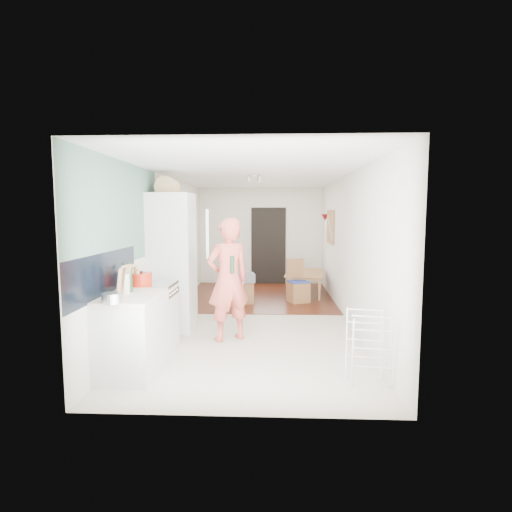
# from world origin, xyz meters

# --- Properties ---
(room_shell) EXTENTS (3.20, 7.00, 2.50)m
(room_shell) POSITION_xyz_m (0.00, 0.00, 1.25)
(room_shell) COLOR white
(room_shell) RESTS_ON ground
(floor) EXTENTS (3.20, 7.00, 0.01)m
(floor) POSITION_xyz_m (0.00, 0.00, 0.00)
(floor) COLOR beige
(floor) RESTS_ON ground
(wood_floor_overlay) EXTENTS (3.20, 3.30, 0.01)m
(wood_floor_overlay) POSITION_xyz_m (0.00, 1.85, 0.01)
(wood_floor_overlay) COLOR #4F1911
(wood_floor_overlay) RESTS_ON room_shell
(sage_wall_panel) EXTENTS (0.02, 3.00, 1.30)m
(sage_wall_panel) POSITION_xyz_m (-1.59, -2.00, 1.85)
(sage_wall_panel) COLOR slate
(sage_wall_panel) RESTS_ON room_shell
(tile_splashback) EXTENTS (0.02, 1.90, 0.50)m
(tile_splashback) POSITION_xyz_m (-1.59, -2.55, 1.15)
(tile_splashback) COLOR black
(tile_splashback) RESTS_ON room_shell
(doorway_recess) EXTENTS (0.90, 0.04, 2.00)m
(doorway_recess) POSITION_xyz_m (0.20, 3.48, 1.00)
(doorway_recess) COLOR black
(doorway_recess) RESTS_ON room_shell
(base_cabinet) EXTENTS (0.60, 0.90, 0.86)m
(base_cabinet) POSITION_xyz_m (-1.30, -2.55, 0.43)
(base_cabinet) COLOR silver
(base_cabinet) RESTS_ON room_shell
(worktop) EXTENTS (0.62, 0.92, 0.06)m
(worktop) POSITION_xyz_m (-1.30, -2.55, 0.89)
(worktop) COLOR #EBE4C8
(worktop) RESTS_ON room_shell
(range_cooker) EXTENTS (0.60, 0.60, 0.88)m
(range_cooker) POSITION_xyz_m (-1.30, -1.80, 0.44)
(range_cooker) COLOR silver
(range_cooker) RESTS_ON room_shell
(cooker_top) EXTENTS (0.60, 0.60, 0.04)m
(cooker_top) POSITION_xyz_m (-1.30, -1.80, 0.90)
(cooker_top) COLOR silver
(cooker_top) RESTS_ON room_shell
(fridge_housing) EXTENTS (0.66, 0.66, 2.15)m
(fridge_housing) POSITION_xyz_m (-1.27, -0.78, 1.07)
(fridge_housing) COLOR silver
(fridge_housing) RESTS_ON room_shell
(fridge_door) EXTENTS (0.14, 0.56, 0.70)m
(fridge_door) POSITION_xyz_m (-0.66, -1.08, 1.55)
(fridge_door) COLOR silver
(fridge_door) RESTS_ON room_shell
(fridge_interior) EXTENTS (0.02, 0.52, 0.66)m
(fridge_interior) POSITION_xyz_m (-0.96, -0.78, 1.55)
(fridge_interior) COLOR white
(fridge_interior) RESTS_ON room_shell
(pinboard) EXTENTS (0.03, 0.90, 0.70)m
(pinboard) POSITION_xyz_m (1.58, 1.90, 1.55)
(pinboard) COLOR tan
(pinboard) RESTS_ON room_shell
(pinboard_frame) EXTENTS (0.00, 0.94, 0.74)m
(pinboard_frame) POSITION_xyz_m (1.57, 1.90, 1.55)
(pinboard_frame) COLOR #98673A
(pinboard_frame) RESTS_ON room_shell
(wall_sconce) EXTENTS (0.18, 0.18, 0.16)m
(wall_sconce) POSITION_xyz_m (1.54, 2.55, 1.75)
(wall_sconce) COLOR maroon
(wall_sconce) RESTS_ON room_shell
(person) EXTENTS (0.92, 0.83, 2.10)m
(person) POSITION_xyz_m (-0.33, -1.28, 1.05)
(person) COLOR #ED6254
(person) RESTS_ON floor
(dining_table) EXTENTS (0.83, 1.31, 0.44)m
(dining_table) POSITION_xyz_m (1.06, 2.07, 0.22)
(dining_table) COLOR #98673A
(dining_table) RESTS_ON floor
(dining_chair) EXTENTS (0.49, 0.49, 0.90)m
(dining_chair) POSITION_xyz_m (0.84, 1.24, 0.45)
(dining_chair) COLOR #98673A
(dining_chair) RESTS_ON floor
(stool) EXTENTS (0.36, 0.36, 0.45)m
(stool) POSITION_xyz_m (-0.25, 1.13, 0.23)
(stool) COLOR #98673A
(stool) RESTS_ON floor
(grey_drape) EXTENTS (0.44, 0.44, 0.17)m
(grey_drape) POSITION_xyz_m (-0.25, 1.09, 0.54)
(grey_drape) COLOR slate
(grey_drape) RESTS_ON stool
(drying_rack) EXTENTS (0.47, 0.44, 0.80)m
(drying_rack) POSITION_xyz_m (1.34, -2.74, 0.40)
(drying_rack) COLOR silver
(drying_rack) RESTS_ON floor
(bread_bin) EXTENTS (0.38, 0.37, 0.18)m
(bread_bin) POSITION_xyz_m (-1.32, -0.74, 2.24)
(bread_bin) COLOR tan
(bread_bin) RESTS_ON fridge_housing
(red_casserole) EXTENTS (0.33, 0.33, 0.16)m
(red_casserole) POSITION_xyz_m (-1.37, -1.98, 1.00)
(red_casserole) COLOR red
(red_casserole) RESTS_ON cooker_top
(steel_pan) EXTENTS (0.26, 0.26, 0.10)m
(steel_pan) POSITION_xyz_m (-1.34, -2.98, 0.97)
(steel_pan) COLOR silver
(steel_pan) RESTS_ON worktop
(held_bottle) EXTENTS (0.05, 0.05, 0.25)m
(held_bottle) POSITION_xyz_m (-0.26, -1.38, 1.12)
(held_bottle) COLOR #1E4227
(held_bottle) RESTS_ON person
(bottle_a) EXTENTS (0.08, 0.08, 0.28)m
(bottle_a) POSITION_xyz_m (-1.37, -2.38, 1.06)
(bottle_a) COLOR #1E4227
(bottle_a) RESTS_ON worktop
(bottle_b) EXTENTS (0.08, 0.08, 0.28)m
(bottle_b) POSITION_xyz_m (-1.45, -2.35, 1.06)
(bottle_b) COLOR #1E4227
(bottle_b) RESTS_ON worktop
(bottle_c) EXTENTS (0.12, 0.12, 0.23)m
(bottle_c) POSITION_xyz_m (-1.37, -2.51, 1.04)
(bottle_c) COLOR silver
(bottle_c) RESTS_ON worktop
(pepper_mill_front) EXTENTS (0.07, 0.07, 0.21)m
(pepper_mill_front) POSITION_xyz_m (-1.39, -2.04, 1.02)
(pepper_mill_front) COLOR tan
(pepper_mill_front) RESTS_ON worktop
(pepper_mill_back) EXTENTS (0.07, 0.07, 0.22)m
(pepper_mill_back) POSITION_xyz_m (-1.46, -2.02, 1.03)
(pepper_mill_back) COLOR tan
(pepper_mill_back) RESTS_ON worktop
(chopping_boards) EXTENTS (0.08, 0.25, 0.34)m
(chopping_boards) POSITION_xyz_m (-1.37, -2.55, 1.09)
(chopping_boards) COLOR tan
(chopping_boards) RESTS_ON worktop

